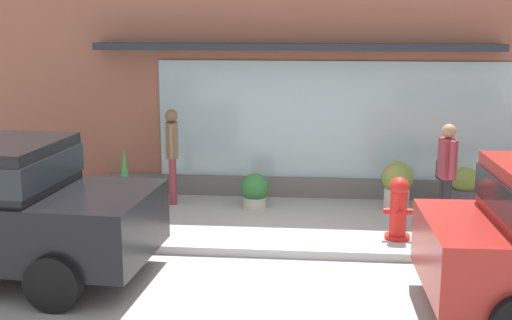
{
  "coord_description": "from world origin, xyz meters",
  "views": [
    {
      "loc": [
        0.45,
        -8.88,
        3.15
      ],
      "look_at": [
        -0.52,
        1.2,
        1.03
      ],
      "focal_mm": 47.02,
      "sensor_mm": 36.0,
      "label": 1
    }
  ],
  "objects_px": {
    "fire_hydrant": "(398,208)",
    "pedestrian_passerby": "(172,149)",
    "potted_plant_doorstep": "(125,178)",
    "potted_plant_window_left": "(397,184)",
    "potted_plant_low_front": "(464,189)",
    "pedestrian_with_handbag": "(446,168)",
    "potted_plant_by_entrance": "(255,190)"
  },
  "relations": [
    {
      "from": "potted_plant_window_left",
      "to": "potted_plant_low_front",
      "type": "relative_size",
      "value": 1.11
    },
    {
      "from": "potted_plant_doorstep",
      "to": "potted_plant_window_left",
      "type": "distance_m",
      "value": 4.64
    },
    {
      "from": "fire_hydrant",
      "to": "potted_plant_window_left",
      "type": "xyz_separation_m",
      "value": [
        0.14,
        1.5,
        -0.01
      ]
    },
    {
      "from": "fire_hydrant",
      "to": "potted_plant_low_front",
      "type": "relative_size",
      "value": 1.23
    },
    {
      "from": "potted_plant_by_entrance",
      "to": "potted_plant_window_left",
      "type": "distance_m",
      "value": 2.39
    },
    {
      "from": "potted_plant_window_left",
      "to": "fire_hydrant",
      "type": "bearing_deg",
      "value": -95.22
    },
    {
      "from": "potted_plant_by_entrance",
      "to": "potted_plant_window_left",
      "type": "height_order",
      "value": "potted_plant_window_left"
    },
    {
      "from": "pedestrian_passerby",
      "to": "potted_plant_doorstep",
      "type": "relative_size",
      "value": 1.63
    },
    {
      "from": "potted_plant_window_left",
      "to": "potted_plant_low_front",
      "type": "xyz_separation_m",
      "value": [
        1.13,
        0.09,
        -0.08
      ]
    },
    {
      "from": "potted_plant_low_front",
      "to": "potted_plant_doorstep",
      "type": "bearing_deg",
      "value": -178.02
    },
    {
      "from": "potted_plant_doorstep",
      "to": "potted_plant_by_entrance",
      "type": "bearing_deg",
      "value": 1.17
    },
    {
      "from": "potted_plant_doorstep",
      "to": "potted_plant_window_left",
      "type": "relative_size",
      "value": 1.21
    },
    {
      "from": "potted_plant_low_front",
      "to": "pedestrian_with_handbag",
      "type": "bearing_deg",
      "value": -116.21
    },
    {
      "from": "fire_hydrant",
      "to": "potted_plant_doorstep",
      "type": "relative_size",
      "value": 0.91
    },
    {
      "from": "potted_plant_doorstep",
      "to": "pedestrian_with_handbag",
      "type": "bearing_deg",
      "value": -9.05
    },
    {
      "from": "potted_plant_doorstep",
      "to": "potted_plant_low_front",
      "type": "bearing_deg",
      "value": 1.98
    },
    {
      "from": "pedestrian_with_handbag",
      "to": "potted_plant_low_front",
      "type": "xyz_separation_m",
      "value": [
        0.51,
        1.04,
        -0.57
      ]
    },
    {
      "from": "pedestrian_passerby",
      "to": "potted_plant_by_entrance",
      "type": "bearing_deg",
      "value": 74.64
    },
    {
      "from": "fire_hydrant",
      "to": "potted_plant_low_front",
      "type": "xyz_separation_m",
      "value": [
        1.27,
        1.6,
        -0.09
      ]
    },
    {
      "from": "pedestrian_with_handbag",
      "to": "pedestrian_passerby",
      "type": "bearing_deg",
      "value": 68.45
    },
    {
      "from": "pedestrian_passerby",
      "to": "potted_plant_window_left",
      "type": "xyz_separation_m",
      "value": [
        3.84,
        -0.1,
        -0.5
      ]
    },
    {
      "from": "pedestrian_with_handbag",
      "to": "potted_plant_doorstep",
      "type": "relative_size",
      "value": 1.61
    },
    {
      "from": "potted_plant_by_entrance",
      "to": "potted_plant_low_front",
      "type": "xyz_separation_m",
      "value": [
        3.52,
        0.15,
        0.07
      ]
    },
    {
      "from": "pedestrian_with_handbag",
      "to": "potted_plant_low_front",
      "type": "relative_size",
      "value": 2.16
    },
    {
      "from": "potted_plant_window_left",
      "to": "potted_plant_doorstep",
      "type": "bearing_deg",
      "value": -178.71
    },
    {
      "from": "potted_plant_low_front",
      "to": "potted_plant_by_entrance",
      "type": "bearing_deg",
      "value": -177.51
    },
    {
      "from": "potted_plant_by_entrance",
      "to": "potted_plant_low_front",
      "type": "height_order",
      "value": "potted_plant_low_front"
    },
    {
      "from": "fire_hydrant",
      "to": "potted_plant_by_entrance",
      "type": "xyz_separation_m",
      "value": [
        -2.25,
        1.45,
        -0.16
      ]
    },
    {
      "from": "pedestrian_with_handbag",
      "to": "potted_plant_doorstep",
      "type": "bearing_deg",
      "value": 72.56
    },
    {
      "from": "fire_hydrant",
      "to": "pedestrian_passerby",
      "type": "height_order",
      "value": "pedestrian_passerby"
    },
    {
      "from": "pedestrian_passerby",
      "to": "potted_plant_by_entrance",
      "type": "height_order",
      "value": "pedestrian_passerby"
    },
    {
      "from": "potted_plant_by_entrance",
      "to": "potted_plant_low_front",
      "type": "bearing_deg",
      "value": 2.49
    }
  ]
}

